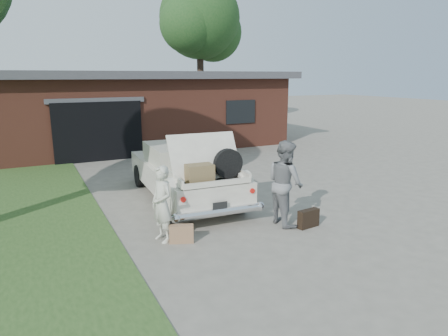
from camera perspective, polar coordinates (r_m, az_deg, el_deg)
name	(u,v)px	position (r m, az deg, el deg)	size (l,w,h in m)	color
ground	(236,223)	(8.80, 1.77, -7.79)	(90.00, 90.00, 0.00)	gray
house	(139,107)	(19.39, -12.02, 8.48)	(12.80, 7.80, 3.30)	brown
tree_right	(201,23)	(27.25, -3.32, 19.97)	(5.90, 5.13, 9.26)	#38281E
sedan	(184,172)	(10.32, -5.68, -0.54)	(2.13, 4.93, 1.88)	white
woman_left	(162,204)	(7.72, -8.86, -5.11)	(0.54, 0.36, 1.49)	beige
woman_right	(285,183)	(8.59, 8.73, -2.08)	(0.88, 0.69, 1.82)	slate
suitcase_left	(181,234)	(7.78, -6.10, -9.33)	(0.46, 0.15, 0.36)	#9B704F
suitcase_right	(308,218)	(8.66, 11.97, -7.06)	(0.50, 0.16, 0.39)	black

